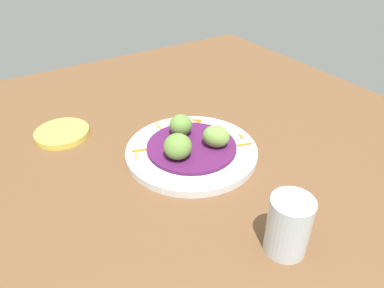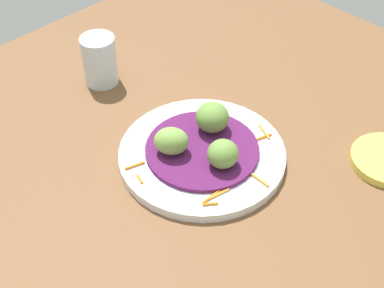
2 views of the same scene
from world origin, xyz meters
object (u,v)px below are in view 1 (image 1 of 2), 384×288
at_px(guac_scoop_right, 178,146).
at_px(side_plate_small, 62,133).
at_px(water_glass, 289,225).
at_px(main_plate, 192,151).
at_px(guac_scoop_center, 181,125).
at_px(guac_scoop_left, 216,136).

height_order(guac_scoop_right, side_plate_small, guac_scoop_right).
bearing_deg(water_glass, guac_scoop_right, 96.68).
bearing_deg(main_plate, guac_scoop_center, 85.11).
height_order(guac_scoop_center, side_plate_small, guac_scoop_center).
bearing_deg(guac_scoop_left, water_glass, -102.18).
bearing_deg(guac_scoop_center, water_glass, -93.18).
height_order(main_plate, side_plate_small, main_plate).
relative_size(main_plate, side_plate_small, 2.28).
bearing_deg(guac_scoop_center, side_plate_small, 141.02).
distance_m(guac_scoop_center, water_glass, 0.32).
relative_size(main_plate, guac_scoop_center, 5.57).
bearing_deg(side_plate_small, main_plate, -46.83).
xyz_separation_m(main_plate, side_plate_small, (-0.20, 0.21, -0.00)).
bearing_deg(guac_scoop_center, guac_scoop_left, -64.89).
bearing_deg(guac_scoop_left, guac_scoop_center, 115.11).
bearing_deg(water_glass, guac_scoop_center, 86.82).
bearing_deg(guac_scoop_center, guac_scoop_right, -124.89).
bearing_deg(guac_scoop_right, side_plate_small, 123.79).
distance_m(guac_scoop_right, water_glass, 0.25).
bearing_deg(guac_scoop_right, guac_scoop_left, -4.89).
bearing_deg(guac_scoop_right, main_plate, 25.11).
bearing_deg(guac_scoop_left, side_plate_small, 134.85).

